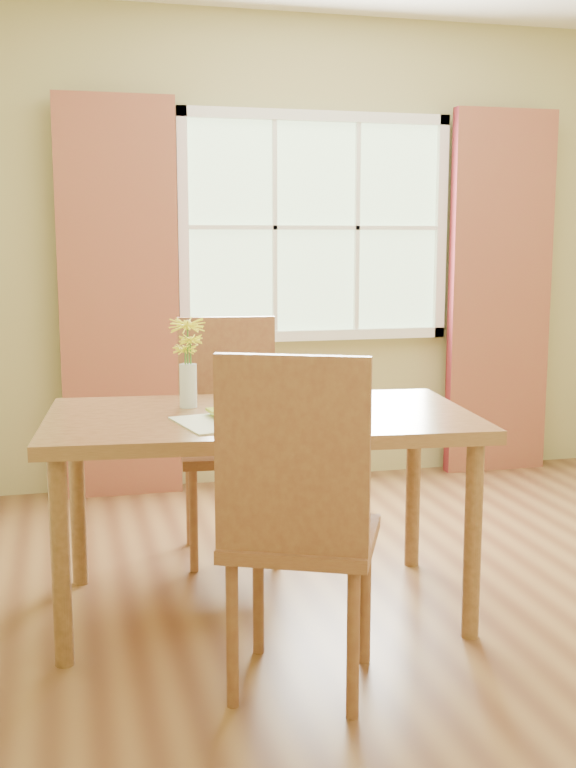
# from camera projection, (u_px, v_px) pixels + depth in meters

# --- Properties ---
(room) EXTENTS (4.24, 3.84, 2.74)m
(room) POSITION_uv_depth(u_px,v_px,m) (447.00, 261.00, 3.48)
(room) COLOR brown
(room) RESTS_ON ground
(window) EXTENTS (1.62, 0.06, 1.32)m
(window) POSITION_uv_depth(u_px,v_px,m) (316.00, 228.00, 5.24)
(window) COLOR #9EC091
(window) RESTS_ON room
(curtain_left) EXTENTS (0.65, 0.08, 2.20)m
(curtain_left) POSITION_uv_depth(u_px,v_px,m) (119.00, 300.00, 4.94)
(curtain_left) COLOR maroon
(curtain_left) RESTS_ON room
(curtain_right) EXTENTS (0.65, 0.08, 2.20)m
(curtain_right) POSITION_uv_depth(u_px,v_px,m) (500.00, 294.00, 5.50)
(curtain_right) COLOR maroon
(curtain_right) RESTS_ON room
(dining_table) EXTENTS (1.68, 1.05, 0.78)m
(dining_table) POSITION_uv_depth(u_px,v_px,m) (260.00, 434.00, 3.42)
(dining_table) COLOR brown
(dining_table) RESTS_ON room
(chair_near) EXTENTS (0.61, 0.61, 1.11)m
(chair_near) POSITION_uv_depth(u_px,v_px,m) (297.00, 513.00, 2.75)
(chair_near) COLOR brown
(chair_near) RESTS_ON room
(chair_far) EXTENTS (0.49, 0.49, 1.08)m
(chair_far) POSITION_uv_depth(u_px,v_px,m) (229.00, 425.00, 4.12)
(chair_far) COLOR brown
(chair_far) RESTS_ON room
(placemat) EXTENTS (0.51, 0.41, 0.01)m
(placemat) POSITION_uv_depth(u_px,v_px,m) (242.00, 421.00, 3.25)
(placemat) COLOR beige
(placemat) RESTS_ON dining_table
(plate) EXTENTS (0.29, 0.29, 0.01)m
(plate) POSITION_uv_depth(u_px,v_px,m) (250.00, 416.00, 3.29)
(plate) COLOR #A2C932
(plate) RESTS_ON placemat
(croissant_sandwich) EXTENTS (0.18, 0.13, 0.12)m
(croissant_sandwich) POSITION_uv_depth(u_px,v_px,m) (253.00, 400.00, 3.24)
(croissant_sandwich) COLOR #D38248
(croissant_sandwich) RESTS_ON plate
(water_glass) EXTENTS (0.08, 0.08, 0.12)m
(water_glass) POSITION_uv_depth(u_px,v_px,m) (322.00, 401.00, 3.34)
(water_glass) COLOR silver
(water_glass) RESTS_ON dining_table
(flower_vase) EXTENTS (0.14, 0.14, 0.35)m
(flower_vase) POSITION_uv_depth(u_px,v_px,m) (188.00, 354.00, 3.49)
(flower_vase) COLOR silver
(flower_vase) RESTS_ON dining_table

